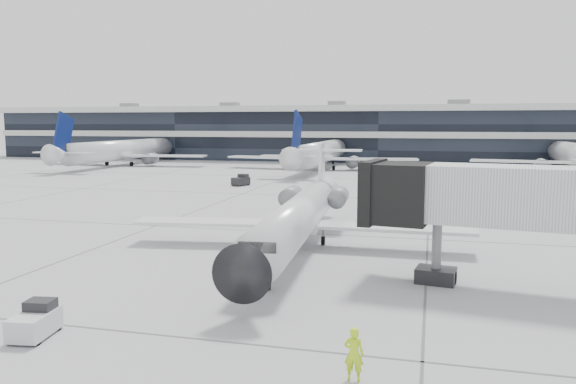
# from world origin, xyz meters

# --- Properties ---
(ground) EXTENTS (220.00, 220.00, 0.00)m
(ground) POSITION_xyz_m (0.00, 0.00, 0.00)
(ground) COLOR #98989B
(ground) RESTS_ON ground
(terminal) EXTENTS (170.00, 22.00, 10.00)m
(terminal) POSITION_xyz_m (0.00, 82.00, 5.00)
(terminal) COLOR black
(terminal) RESTS_ON ground
(bg_jet_left) EXTENTS (32.00, 40.00, 9.60)m
(bg_jet_left) POSITION_xyz_m (-45.00, 55.00, 0.00)
(bg_jet_left) COLOR silver
(bg_jet_left) RESTS_ON ground
(bg_jet_center) EXTENTS (32.00, 40.00, 9.60)m
(bg_jet_center) POSITION_xyz_m (-8.00, 55.00, 0.00)
(bg_jet_center) COLOR silver
(bg_jet_center) RESTS_ON ground
(regional_jet) EXTENTS (21.29, 26.60, 6.14)m
(regional_jet) POSITION_xyz_m (2.28, -4.49, 2.10)
(regional_jet) COLOR silver
(regional_jet) RESTS_ON ground
(ramp_worker) EXTENTS (0.62, 0.42, 1.67)m
(ramp_worker) POSITION_xyz_m (8.00, -21.84, 0.83)
(ramp_worker) COLOR #BDED19
(ramp_worker) RESTS_ON ground
(baggage_tug) EXTENTS (1.43, 2.11, 1.25)m
(baggage_tug) POSITION_xyz_m (-3.71, -21.22, 0.56)
(baggage_tug) COLOR silver
(baggage_tug) RESTS_ON ground
(traffic_cone) EXTENTS (0.50, 0.50, 0.59)m
(traffic_cone) POSITION_xyz_m (-3.66, 16.72, 0.28)
(traffic_cone) COLOR #E55A0C
(traffic_cone) RESTS_ON ground
(far_tug) EXTENTS (2.01, 2.56, 1.43)m
(far_tug) POSITION_xyz_m (-12.81, 27.77, 0.64)
(far_tug) COLOR black
(far_tug) RESTS_ON ground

